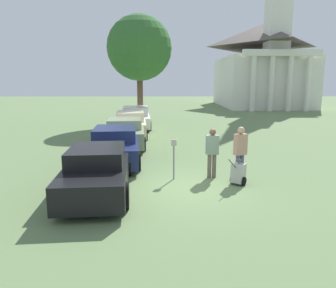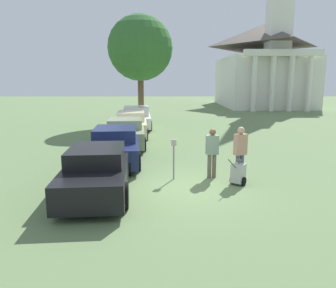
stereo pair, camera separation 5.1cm
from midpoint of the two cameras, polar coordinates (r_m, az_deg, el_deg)
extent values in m
plane|color=#607A4C|center=(10.44, 1.57, -7.64)|extent=(120.00, 120.00, 0.00)
cube|color=black|center=(10.26, -12.17, -4.96)|extent=(2.16, 5.06, 0.72)
cube|color=black|center=(9.92, -12.45, -1.93)|extent=(1.72, 2.19, 0.48)
cylinder|color=black|center=(11.90, -15.46, -3.88)|extent=(0.24, 0.73, 0.72)
cylinder|color=black|center=(11.72, -7.02, -3.79)|extent=(0.24, 0.73, 0.72)
cylinder|color=black|center=(9.04, -18.82, -8.84)|extent=(0.24, 0.73, 0.72)
cylinder|color=black|center=(8.79, -7.58, -8.89)|extent=(0.24, 0.73, 0.72)
cube|color=#19234C|center=(13.86, -9.16, -0.62)|extent=(2.29, 5.18, 0.76)
cube|color=#19234C|center=(13.55, -9.30, 1.81)|extent=(1.83, 2.24, 0.50)
cylinder|color=black|center=(15.51, -12.19, -0.29)|extent=(0.24, 0.74, 0.73)
cylinder|color=black|center=(15.40, -5.32, -0.17)|extent=(0.24, 0.74, 0.73)
cylinder|color=black|center=(12.49, -13.85, -3.10)|extent=(0.24, 0.74, 0.73)
cylinder|color=black|center=(12.34, -5.30, -2.98)|extent=(0.24, 0.74, 0.73)
cube|color=gray|center=(17.18, -7.54, 1.65)|extent=(2.27, 4.93, 0.78)
cube|color=gray|center=(16.90, -7.62, 3.61)|extent=(1.83, 2.14, 0.45)
cylinder|color=black|center=(18.74, -10.20, 1.61)|extent=(0.23, 0.67, 0.66)
cylinder|color=black|center=(18.67, -4.50, 1.72)|extent=(0.23, 0.67, 0.66)
cylinder|color=black|center=(15.82, -11.09, -0.15)|extent=(0.23, 0.67, 0.66)
cylinder|color=black|center=(15.74, -4.33, -0.03)|extent=(0.23, 0.67, 0.66)
cube|color=beige|center=(20.07, -6.57, 3.05)|extent=(2.18, 5.21, 0.80)
cube|color=beige|center=(19.78, -6.62, 4.88)|extent=(1.73, 2.25, 0.53)
cylinder|color=black|center=(21.70, -8.79, 2.92)|extent=(0.23, 0.67, 0.66)
cylinder|color=black|center=(21.66, -4.16, 3.01)|extent=(0.23, 0.67, 0.66)
cylinder|color=black|center=(18.59, -9.35, 1.56)|extent=(0.23, 0.67, 0.66)
cylinder|color=black|center=(18.55, -3.95, 1.66)|extent=(0.23, 0.67, 0.66)
cube|color=silver|center=(23.68, -5.69, 4.20)|extent=(2.34, 5.29, 0.73)
cube|color=silver|center=(23.41, -5.73, 5.76)|extent=(1.87, 2.29, 0.60)
cylinder|color=black|center=(25.32, -7.82, 4.09)|extent=(0.23, 0.66, 0.65)
cylinder|color=black|center=(25.31, -3.51, 4.16)|extent=(0.23, 0.66, 0.65)
cylinder|color=black|center=(22.15, -8.17, 3.09)|extent=(0.23, 0.66, 0.65)
cylinder|color=black|center=(22.14, -3.24, 3.18)|extent=(0.23, 0.66, 0.65)
cylinder|color=slate|center=(11.17, 0.88, -3.26)|extent=(0.05, 0.05, 1.17)
cube|color=gray|center=(11.02, 0.89, 0.24)|extent=(0.18, 0.09, 0.22)
cylinder|color=#665B4C|center=(11.52, 7.91, -3.78)|extent=(0.14, 0.14, 0.84)
cylinder|color=#665B4C|center=(11.48, 7.09, -3.82)|extent=(0.14, 0.14, 0.84)
cube|color=gray|center=(11.33, 7.60, -0.13)|extent=(0.44, 0.26, 0.66)
sphere|color=brown|center=(11.25, 7.65, 2.09)|extent=(0.23, 0.23, 0.23)
cylinder|color=#515670|center=(11.42, 12.57, -3.94)|extent=(0.14, 0.14, 0.89)
cylinder|color=#515670|center=(11.32, 11.87, -4.04)|extent=(0.14, 0.14, 0.89)
cube|color=tan|center=(11.19, 12.39, -0.06)|extent=(0.47, 0.37, 0.70)
sphere|color=tan|center=(11.12, 12.49, 2.32)|extent=(0.24, 0.24, 0.24)
cube|color=#B2B2AD|center=(10.90, 12.02, -4.96)|extent=(0.55, 0.57, 0.60)
cone|color=#59595B|center=(10.81, 12.10, -3.02)|extent=(0.18, 0.18, 0.16)
cylinder|color=#4C4C4C|center=(10.39, 11.04, -3.44)|extent=(0.38, 0.49, 0.43)
cylinder|color=black|center=(11.05, 10.98, -6.01)|extent=(0.21, 0.25, 0.28)
cylinder|color=black|center=(10.89, 12.98, -6.36)|extent=(0.21, 0.25, 0.28)
cube|color=silver|center=(45.41, 15.66, 10.32)|extent=(9.94, 14.33, 6.19)
pyramid|color=#564C47|center=(45.76, 16.06, 17.68)|extent=(10.14, 14.62, 2.78)
cylinder|color=silver|center=(37.13, 14.55, 10.06)|extent=(0.56, 0.56, 5.88)
cylinder|color=silver|center=(37.70, 17.51, 9.92)|extent=(0.56, 0.56, 5.88)
cylinder|color=silver|center=(38.36, 20.37, 9.75)|extent=(0.56, 0.56, 5.88)
cylinder|color=silver|center=(39.11, 23.13, 9.57)|extent=(0.56, 0.56, 5.88)
cube|color=silver|center=(38.13, 19.27, 14.77)|extent=(8.45, 0.70, 0.70)
cube|color=silver|center=(40.67, 18.63, 20.87)|extent=(2.40, 2.40, 8.98)
cylinder|color=brown|center=(25.16, -4.92, 7.53)|extent=(0.44, 0.44, 3.65)
sphere|color=#33662D|center=(25.22, -5.07, 16.33)|extent=(4.80, 4.80, 4.80)
camera|label=1|loc=(0.03, -90.12, -0.02)|focal=35.00mm
camera|label=2|loc=(0.03, 89.88, 0.02)|focal=35.00mm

